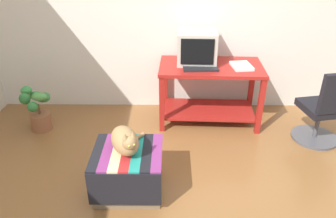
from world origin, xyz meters
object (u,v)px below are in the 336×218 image
Objects in this scene: tv_monitor at (197,47)px; book at (242,66)px; potted_plant at (38,109)px; ottoman_with_blanket at (128,171)px; keyboard at (201,69)px; office_chair at (324,112)px; cat at (125,141)px; desk at (210,84)px.

tv_monitor is 1.69× the size of book.
ottoman_with_blanket is at bearing -41.62° from potted_plant.
potted_plant is (-1.89, -0.36, -0.66)m from tv_monitor.
office_chair is (1.35, -0.35, -0.37)m from keyboard.
cat is at bearing 10.63° from office_chair.
tv_monitor reaches higher than cat.
keyboard reaches higher than potted_plant.
desk is 0.44m from book.
potted_plant is 0.60× the size of office_chair.
book reaches higher than cat.
keyboard is (-0.14, -0.15, 0.25)m from desk.
desk reaches higher than ottoman_with_blanket.
desk is 2.33× the size of potted_plant.
book reaches higher than desk.
keyboard is 0.84× the size of cat.
ottoman_with_blanket is 0.33m from cat.
cat is (-0.01, 0.00, 0.33)m from ottoman_with_blanket.
cat is 2.25m from office_chair.
book reaches higher than ottoman_with_blanket.
keyboard is at bearing 3.16° from potted_plant.
tv_monitor reaches higher than ottoman_with_blanket.
desk is 0.47m from tv_monitor.
book is (0.52, -0.17, -0.17)m from tv_monitor.
book reaches higher than potted_plant.
book is 0.59× the size of cat.
tv_monitor is 1.73m from ottoman_with_blanket.
keyboard reaches higher than cat.
book is at bearing -37.11° from office_chair.
potted_plant is at bearing -167.06° from tv_monitor.
book is 1.76m from cat.
desk is 0.32m from keyboard.
tv_monitor is at bearing 38.94° from cat.
tv_monitor is 0.77× the size of ottoman_with_blanket.
office_chair is at bearing 21.62° from ottoman_with_blanket.
desk reaches higher than potted_plant.
keyboard is 0.65× the size of ottoman_with_blanket.
keyboard is 1.40m from cat.
potted_plant is 3.29m from office_chair.
desk reaches higher than cat.
ottoman_with_blanket is at bearing -124.66° from keyboard.
office_chair is (3.28, -0.24, 0.12)m from potted_plant.
potted_plant is at bearing 113.43° from cat.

